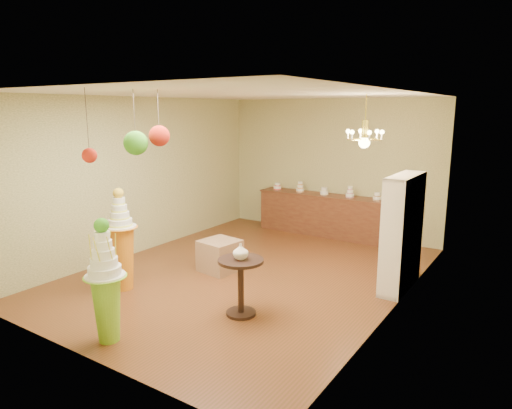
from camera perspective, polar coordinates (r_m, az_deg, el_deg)
The scene contains 17 objects.
floor at distance 7.92m, azimuth -0.92°, elevation -8.61°, with size 6.50×6.50×0.00m, color brown.
ceiling at distance 7.43m, azimuth -1.00°, elevation 13.63°, with size 6.50×6.50×0.00m, color silver.
wall_back at distance 10.35m, azimuth 9.27°, elevation 4.63°, with size 5.00×0.04×3.00m, color tan.
wall_front at distance 5.24m, azimuth -21.47°, elevation -2.97°, with size 5.00×0.04×3.00m, color tan.
wall_left at distance 9.16m, azimuth -14.01°, elevation 3.52°, with size 0.04×6.50×3.00m, color tan.
wall_right at distance 6.48m, azimuth 17.61°, elevation 0.01°, with size 0.04×6.50×3.00m, color tan.
pedestal_green at distance 5.81m, azimuth -18.22°, elevation -10.32°, with size 0.57×0.57×1.54m.
pedestal_orange at distance 7.38m, azimuth -16.43°, elevation -5.38°, with size 0.60×0.60×1.61m.
burlap_riser at distance 7.99m, azimuth -4.54°, elevation -6.38°, with size 0.60×0.60×0.55m, color #946F50.
sideboard at distance 10.27m, azimuth 8.44°, elevation -1.19°, with size 3.04×0.54×1.16m.
shelving_unit at distance 7.41m, azimuth 17.84°, elevation -3.32°, with size 0.33×1.20×1.80m.
round_table at distance 6.25m, azimuth -1.91°, elevation -9.29°, with size 0.81×0.81×0.80m.
vase at distance 6.12m, azimuth -1.93°, elevation -5.88°, with size 0.21×0.21×0.22m, color white.
pom_red_left at distance 5.78m, azimuth -11.99°, elevation 8.39°, with size 0.26×0.26×0.69m.
pom_green_mid at distance 5.71m, azimuth -14.80°, elevation 7.44°, with size 0.29×0.29×0.78m.
pom_red_right at distance 5.49m, azimuth -20.10°, elevation 5.82°, with size 0.17×0.17×0.83m.
chandelier at distance 7.45m, azimuth 13.40°, elevation 7.94°, with size 0.67×0.67×0.85m.
Camera 1 is at (4.19, -6.13, 2.76)m, focal length 32.00 mm.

